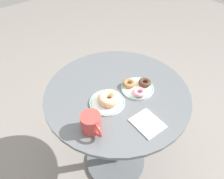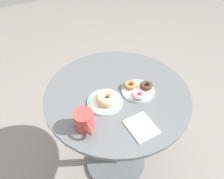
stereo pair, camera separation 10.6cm
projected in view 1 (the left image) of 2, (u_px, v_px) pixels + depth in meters
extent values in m
cube|color=gray|center=(115.00, 161.00, 1.59)|extent=(7.00, 7.00, 0.02)
cylinder|color=#565B60|center=(117.00, 92.00, 1.09)|extent=(0.76, 0.76, 0.02)
cylinder|color=#565B60|center=(116.00, 132.00, 1.33)|extent=(0.06, 0.06, 0.69)
cylinder|color=#565B60|center=(116.00, 159.00, 1.57)|extent=(0.43, 0.43, 0.03)
cylinder|color=white|center=(107.00, 102.00, 1.02)|extent=(0.17, 0.17, 0.01)
torus|color=#38B2A8|center=(107.00, 102.00, 1.01)|extent=(0.17, 0.17, 0.01)
cylinder|color=white|center=(137.00, 88.00, 1.09)|extent=(0.17, 0.17, 0.01)
torus|color=#38B2A8|center=(137.00, 88.00, 1.09)|extent=(0.16, 0.16, 0.01)
torus|color=#E0B789|center=(109.00, 98.00, 1.00)|extent=(0.15, 0.15, 0.04)
torus|color=#422819|center=(145.00, 83.00, 1.10)|extent=(0.07, 0.07, 0.02)
torus|color=#A36B3D|center=(129.00, 83.00, 1.09)|extent=(0.09, 0.09, 0.02)
torus|color=pink|center=(139.00, 92.00, 1.04)|extent=(0.08, 0.08, 0.02)
cube|color=white|center=(147.00, 123.00, 0.93)|extent=(0.12, 0.14, 0.01)
cylinder|color=#B73D38|center=(91.00, 123.00, 0.88)|extent=(0.09, 0.09, 0.09)
torus|color=#B73D38|center=(97.00, 130.00, 0.85)|extent=(0.02, 0.07, 0.07)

